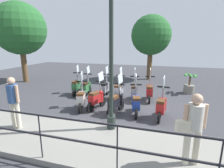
# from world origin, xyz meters

# --- Properties ---
(ground_plane) EXTENTS (28.00, 28.00, 0.00)m
(ground_plane) POSITION_xyz_m (0.00, 0.00, 0.00)
(ground_plane) COLOR #38383D
(promenade_walkway) EXTENTS (2.20, 20.00, 0.15)m
(promenade_walkway) POSITION_xyz_m (-3.15, 0.00, 0.07)
(promenade_walkway) COLOR gray
(promenade_walkway) RESTS_ON ground_plane
(fence_railing) EXTENTS (0.04, 16.03, 1.07)m
(fence_railing) POSITION_xyz_m (-4.20, -0.00, 0.91)
(fence_railing) COLOR black
(fence_railing) RESTS_ON promenade_walkway
(lamp_post_near) EXTENTS (0.26, 0.90, 4.66)m
(lamp_post_near) POSITION_xyz_m (-2.40, -0.23, 2.23)
(lamp_post_near) COLOR #232D28
(lamp_post_near) RESTS_ON promenade_walkway
(pedestrian_with_bag) EXTENTS (0.44, 0.62, 1.59)m
(pedestrian_with_bag) POSITION_xyz_m (-3.48, -2.33, 1.08)
(pedestrian_with_bag) COLOR beige
(pedestrian_with_bag) RESTS_ON promenade_walkway
(pedestrian_distant) EXTENTS (0.37, 0.48, 1.59)m
(pedestrian_distant) POSITION_xyz_m (-3.16, 2.61, 1.08)
(pedestrian_distant) COLOR beige
(pedestrian_distant) RESTS_ON promenade_walkway
(tree_large) EXTENTS (3.43, 3.43, 5.32)m
(tree_large) POSITION_xyz_m (2.79, 7.62, 3.58)
(tree_large) COLOR brown
(tree_large) RESTS_ON ground_plane
(tree_distant) EXTENTS (2.84, 2.84, 4.64)m
(tree_distant) POSITION_xyz_m (6.08, -0.69, 3.20)
(tree_distant) COLOR brown
(tree_distant) RESTS_ON ground_plane
(potted_palm) EXTENTS (1.06, 0.66, 1.05)m
(potted_palm) POSITION_xyz_m (2.91, -3.10, 0.45)
(potted_palm) COLOR slate
(potted_palm) RESTS_ON ground_plane
(scooter_near_0) EXTENTS (1.23, 0.44, 1.54)m
(scooter_near_0) POSITION_xyz_m (-0.92, -1.69, 0.48)
(scooter_near_0) COLOR black
(scooter_near_0) RESTS_ON ground_plane
(scooter_near_1) EXTENTS (1.22, 0.49, 1.54)m
(scooter_near_1) POSITION_xyz_m (-0.82, -0.74, 0.48)
(scooter_near_1) COLOR black
(scooter_near_1) RESTS_ON ground_plane
(scooter_near_2) EXTENTS (1.20, 0.53, 1.54)m
(scooter_near_2) POSITION_xyz_m (-0.92, 0.02, 0.48)
(scooter_near_2) COLOR black
(scooter_near_2) RESTS_ON ground_plane
(scooter_near_3) EXTENTS (1.20, 0.54, 1.54)m
(scooter_near_3) POSITION_xyz_m (-0.70, 0.91, 0.48)
(scooter_near_3) COLOR black
(scooter_near_3) RESTS_ON ground_plane
(scooter_near_4) EXTENTS (1.20, 0.54, 1.54)m
(scooter_near_4) POSITION_xyz_m (-0.90, 1.50, 0.48)
(scooter_near_4) COLOR black
(scooter_near_4) RESTS_ON ground_plane
(scooter_far_0) EXTENTS (1.23, 0.44, 1.54)m
(scooter_far_0) POSITION_xyz_m (1.00, -1.12, 0.48)
(scooter_far_0) COLOR black
(scooter_far_0) RESTS_ON ground_plane
(scooter_far_1) EXTENTS (1.23, 0.45, 1.54)m
(scooter_far_1) POSITION_xyz_m (0.84, -0.42, 0.48)
(scooter_far_1) COLOR black
(scooter_far_1) RESTS_ON ground_plane
(scooter_far_2) EXTENTS (1.23, 0.44, 1.54)m
(scooter_far_2) POSITION_xyz_m (0.81, 0.34, 0.48)
(scooter_far_2) COLOR black
(scooter_far_2) RESTS_ON ground_plane
(scooter_far_3) EXTENTS (1.23, 0.44, 1.54)m
(scooter_far_3) POSITION_xyz_m (0.98, 1.10, 0.48)
(scooter_far_3) COLOR black
(scooter_far_3) RESTS_ON ground_plane
(scooter_far_4) EXTENTS (1.23, 0.44, 1.54)m
(scooter_far_4) POSITION_xyz_m (0.79, 2.05, 0.48)
(scooter_far_4) COLOR black
(scooter_far_4) RESTS_ON ground_plane
(scooter_far_5) EXTENTS (1.23, 0.47, 1.54)m
(scooter_far_5) POSITION_xyz_m (0.97, 2.70, 0.48)
(scooter_far_5) COLOR black
(scooter_far_5) RESTS_ON ground_plane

